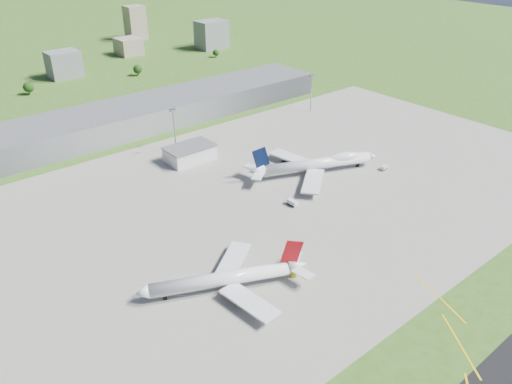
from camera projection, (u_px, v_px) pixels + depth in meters
ground at (133, 138)px, 308.41m from camera, size 1400.00×1400.00×0.00m
apron at (259, 201)px, 239.60m from camera, size 360.00×190.00×0.08m
terminal at (120, 120)px, 314.95m from camera, size 300.00×42.00×15.00m
ops_building at (190, 154)px, 278.27m from camera, size 26.00×16.00×8.00m
mast_center at (174, 123)px, 281.84m from camera, size 3.50×2.00×25.90m
mast_east at (311, 87)px, 343.34m from camera, size 3.50×2.00×25.90m
airliner_red_twin at (227, 279)px, 180.21m from camera, size 59.15×44.55×17.23m
airliner_blue_quad at (317, 164)px, 263.45m from camera, size 69.40×52.84×18.99m
tug_yellow at (293, 273)px, 189.08m from camera, size 4.24×4.31×1.89m
van_white_near at (292, 203)px, 235.00m from camera, size 2.55×5.41×2.72m
van_white_far at (384, 168)px, 268.75m from camera, size 4.65×2.81×2.28m
bldg_c at (64, 64)px, 422.50m from camera, size 26.00×20.00×22.00m
bldg_ce at (129, 46)px, 495.71m from camera, size 22.00×24.00×16.00m
bldg_e at (212, 35)px, 517.28m from camera, size 30.00×22.00×28.00m
bldg_tall_e at (135, 23)px, 553.85m from camera, size 20.00×18.00×36.00m
tree_c at (28, 87)px, 382.33m from camera, size 8.10×8.10×9.90m
tree_e at (138, 69)px, 429.42m from camera, size 7.65×7.65×9.35m
tree_far_e at (216, 53)px, 486.97m from camera, size 6.30×6.30×7.70m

